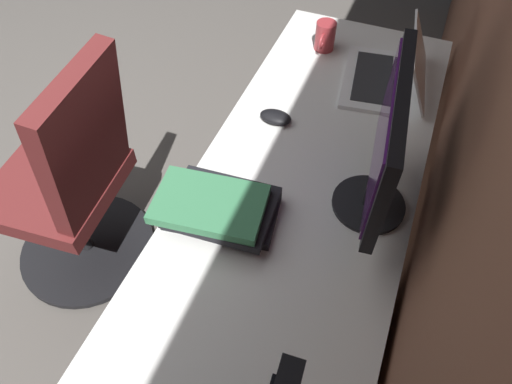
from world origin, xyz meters
The scene contains 8 objects.
desk centered at (0.18, 1.62, 0.66)m, with size 2.26×0.63×0.73m.
drawer_pedestal centered at (0.24, 1.65, 0.35)m, with size 0.40×0.51×0.69m.
monitor_primary centered at (-0.05, 1.81, 0.96)m, with size 0.46×0.20×0.40m.
laptop_leftmost centered at (-0.60, 1.75, 0.78)m, with size 0.38×0.32×0.19m.
mouse_main centered at (-0.28, 1.45, 0.75)m, with size 0.06×0.10×0.03m, color black.
book_stack_near centered at (0.13, 1.44, 0.77)m, with size 0.24×0.33×0.08m.
coffee_mug centered at (-0.72, 1.49, 0.78)m, with size 0.11×0.07×0.11m.
office_chair centered at (0.05, 0.81, 0.46)m, with size 0.56×0.57×0.97m.
Camera 1 is at (0.78, 1.80, 1.75)m, focal length 32.39 mm.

